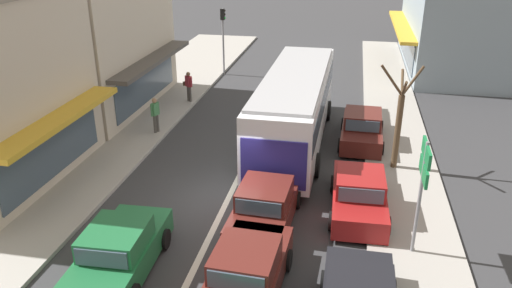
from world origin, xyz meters
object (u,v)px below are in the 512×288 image
sedan_behind_bus_mid (119,252)px  traffic_light_downstreet (223,30)px  pedestrian_browsing_midblock (155,113)px  pedestrian_with_handbag_near (189,85)px  directional_road_sign (424,172)px  city_bus (295,104)px  parked_sedan_kerb_third (362,129)px  sedan_queue_gap_filler (265,206)px  parked_sedan_kerb_second (359,195)px  sedan_behind_bus_near (246,274)px  street_tree_right (398,123)px

sedan_behind_bus_mid → traffic_light_downstreet: bearing=96.1°
traffic_light_downstreet → pedestrian_browsing_midblock: size_ratio=2.58×
sedan_behind_bus_mid → pedestrian_browsing_midblock: bearing=105.6°
pedestrian_with_handbag_near → directional_road_sign: bearing=-48.1°
city_bus → parked_sedan_kerb_third: (2.94, 0.72, -1.22)m
sedan_behind_bus_mid → directional_road_sign: size_ratio=1.18×
city_bus → traffic_light_downstreet: (-5.83, 10.46, 0.97)m
sedan_behind_bus_mid → sedan_queue_gap_filler: same height
parked_sedan_kerb_second → city_bus: bearing=117.9°
sedan_behind_bus_near → parked_sedan_kerb_second: (2.84, 4.76, 0.00)m
sedan_behind_bus_mid → directional_road_sign: 8.64m
sedan_behind_bus_mid → sedan_behind_bus_near: size_ratio=1.00×
directional_road_sign → street_tree_right: bearing=92.1°
sedan_queue_gap_filler → pedestrian_browsing_midblock: bearing=133.6°
sedan_behind_bus_near → pedestrian_with_handbag_near: pedestrian_with_handbag_near is taller
pedestrian_browsing_midblock → street_tree_right: bearing=-8.8°
sedan_behind_bus_mid → city_bus: bearing=69.6°
city_bus → parked_sedan_kerb_second: (2.82, -5.32, -1.22)m
sedan_behind_bus_mid → sedan_behind_bus_near: 3.64m
city_bus → directional_road_sign: directional_road_sign is taller
parked_sedan_kerb_third → pedestrian_browsing_midblock: bearing=-174.7°
sedan_behind_bus_near → sedan_queue_gap_filler: 3.41m
pedestrian_browsing_midblock → parked_sedan_kerb_third: bearing=5.3°
sedan_behind_bus_near → parked_sedan_kerb_third: 11.21m
sedan_queue_gap_filler → sedan_behind_bus_near: bearing=-88.3°
city_bus → pedestrian_with_handbag_near: (-6.25, 4.42, -0.81)m
sedan_behind_bus_mid → pedestrian_browsing_midblock: (-2.71, 9.70, 0.40)m
traffic_light_downstreet → sedan_behind_bus_mid: bearing=-83.9°
pedestrian_browsing_midblock → directional_road_sign: bearing=-34.2°
sedan_queue_gap_filler → parked_sedan_kerb_third: bearing=67.5°
street_tree_right → pedestrian_browsing_midblock: 10.72m
sedan_behind_bus_near → pedestrian_browsing_midblock: pedestrian_browsing_midblock is taller
pedestrian_with_handbag_near → sedan_queue_gap_filler: bearing=-61.1°
parked_sedan_kerb_second → pedestrian_with_handbag_near: 13.32m
parked_sedan_kerb_second → parked_sedan_kerb_third: same height
sedan_queue_gap_filler → parked_sedan_kerb_second: 3.24m
parked_sedan_kerb_third → pedestrian_with_handbag_near: pedestrian_with_handbag_near is taller
parked_sedan_kerb_second → pedestrian_browsing_midblock: bearing=150.5°
sedan_behind_bus_near → street_tree_right: bearing=63.1°
sedan_behind_bus_near → sedan_behind_bus_mid: bearing=176.0°
sedan_queue_gap_filler → parked_sedan_kerb_third: same height
parked_sedan_kerb_second → pedestrian_with_handbag_near: pedestrian_with_handbag_near is taller
pedestrian_with_handbag_near → pedestrian_browsing_midblock: bearing=-91.4°
parked_sedan_kerb_third → pedestrian_browsing_midblock: pedestrian_browsing_midblock is taller
sedan_behind_bus_near → directional_road_sign: (4.42, 2.63, 2.04)m
city_bus → parked_sedan_kerb_third: size_ratio=2.57×
parked_sedan_kerb_third → traffic_light_downstreet: traffic_light_downstreet is taller
city_bus → traffic_light_downstreet: traffic_light_downstreet is taller
street_tree_right → sedan_queue_gap_filler: bearing=-131.4°
city_bus → sedan_behind_bus_near: city_bus is taller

